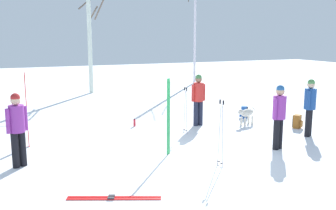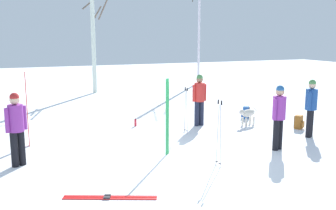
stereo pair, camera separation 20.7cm
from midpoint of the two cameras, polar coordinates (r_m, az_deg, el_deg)
The scene contains 16 objects.
ground_plane at distance 9.32m, azimuth 2.74°, elevation -8.44°, with size 60.00×60.00×0.00m, color white.
person_1 at distance 12.82m, azimuth 5.11°, elevation 1.24°, with size 0.52×0.34×1.72m.
person_2 at distance 10.50m, azimuth 16.58°, elevation -1.17°, with size 0.49×0.34×1.72m.
person_3 at distance 9.42m, azimuth -20.89°, elevation -2.71°, with size 0.47×0.34×1.72m.
person_4 at distance 12.14m, azimuth 20.81°, elevation 0.10°, with size 0.45×0.34×1.72m.
dog at distance 13.22m, azimuth 12.10°, elevation -1.29°, with size 0.87×0.39×0.57m.
ski_pair_planted_0 at distance 11.06m, azimuth -19.57°, elevation -0.65°, with size 0.02×0.18×2.02m.
ski_pair_planted_1 at distance 9.67m, azimuth 0.51°, elevation -1.80°, with size 0.13×0.09×1.94m.
ski_pair_lying_1 at distance 7.46m, azimuth -7.80°, elevation -13.36°, with size 1.68×0.84×0.05m.
ski_poles_0 at distance 8.94m, azimuth 8.22°, elevation -3.85°, with size 0.07×0.25×1.55m.
ski_poles_1 at distance 11.89m, azimuth 3.17°, elevation -0.55°, with size 0.07×0.24×1.42m.
backpack_0 at distance 13.21m, azimuth 19.18°, elevation -2.42°, with size 0.33×0.34×0.44m.
backpack_1 at distance 14.30m, azimuth 11.80°, elevation -1.11°, with size 0.35×0.34×0.44m.
water_bottle_0 at distance 12.89m, azimuth -4.37°, elevation -2.60°, with size 0.08×0.08×0.25m.
birch_tree_4 at distance 20.43m, azimuth -10.65°, elevation 10.00°, with size 1.66×1.67×5.63m.
birch_tree_5 at distance 24.37m, azimuth 4.91°, elevation 12.73°, with size 1.37×1.44×7.91m.
Camera 2 is at (-3.65, -8.03, 3.00)m, focal length 41.32 mm.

